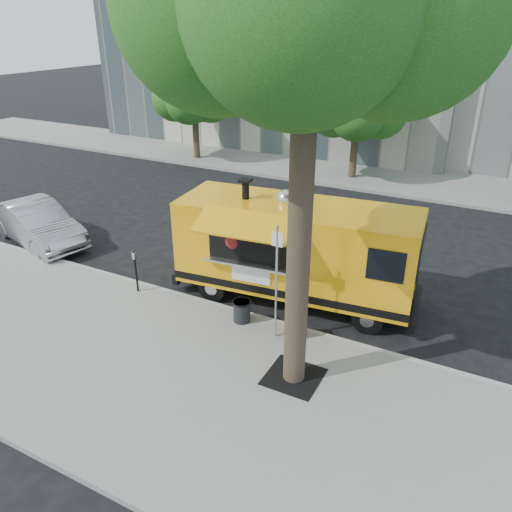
# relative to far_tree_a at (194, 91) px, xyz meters

# --- Properties ---
(ground) EXTENTS (120.00, 120.00, 0.00)m
(ground) POSITION_rel_far_tree_a_xyz_m (10.00, -12.30, -3.78)
(ground) COLOR black
(ground) RESTS_ON ground
(sidewalk) EXTENTS (60.00, 6.00, 0.15)m
(sidewalk) POSITION_rel_far_tree_a_xyz_m (10.00, -16.30, -3.70)
(sidewalk) COLOR gray
(sidewalk) RESTS_ON ground
(curb) EXTENTS (60.00, 0.14, 0.16)m
(curb) POSITION_rel_far_tree_a_xyz_m (10.00, -13.23, -3.70)
(curb) COLOR #999993
(curb) RESTS_ON ground
(far_sidewalk) EXTENTS (60.00, 5.00, 0.15)m
(far_sidewalk) POSITION_rel_far_tree_a_xyz_m (10.00, 1.20, -3.70)
(far_sidewalk) COLOR gray
(far_sidewalk) RESTS_ON ground
(tree_well) EXTENTS (1.20, 1.20, 0.02)m
(tree_well) POSITION_rel_far_tree_a_xyz_m (12.60, -15.10, -3.62)
(tree_well) COLOR black
(tree_well) RESTS_ON sidewalk
(far_tree_a) EXTENTS (3.42, 3.42, 5.36)m
(far_tree_a) POSITION_rel_far_tree_a_xyz_m (0.00, 0.00, 0.00)
(far_tree_a) COLOR #33261C
(far_tree_a) RESTS_ON far_sidewalk
(far_tree_b) EXTENTS (3.60, 3.60, 5.50)m
(far_tree_b) POSITION_rel_far_tree_a_xyz_m (9.00, 0.40, 0.06)
(far_tree_b) COLOR #33261C
(far_tree_b) RESTS_ON far_sidewalk
(sign_post) EXTENTS (0.28, 0.06, 3.00)m
(sign_post) POSITION_rel_far_tree_a_xyz_m (11.55, -13.85, -1.93)
(sign_post) COLOR silver
(sign_post) RESTS_ON sidewalk
(parking_meter) EXTENTS (0.11, 0.11, 1.33)m
(parking_meter) POSITION_rel_far_tree_a_xyz_m (7.00, -13.65, -2.79)
(parking_meter) COLOR black
(parking_meter) RESTS_ON sidewalk
(food_truck) EXTENTS (7.05, 3.70, 3.39)m
(food_truck) POSITION_rel_far_tree_a_xyz_m (11.11, -11.73, -2.18)
(food_truck) COLOR #FFA70D
(food_truck) RESTS_ON ground
(sedan) EXTENTS (4.81, 2.75, 1.50)m
(sedan) POSITION_rel_far_tree_a_xyz_m (1.39, -12.30, -3.03)
(sedan) COLOR #9EA0A5
(sedan) RESTS_ON ground
(trash_bin_left) EXTENTS (0.49, 0.49, 0.58)m
(trash_bin_left) POSITION_rel_far_tree_a_xyz_m (11.99, -13.60, -3.31)
(trash_bin_left) COLOR black
(trash_bin_left) RESTS_ON sidewalk
(trash_bin_right) EXTENTS (0.49, 0.49, 0.58)m
(trash_bin_right) POSITION_rel_far_tree_a_xyz_m (10.47, -13.63, -3.31)
(trash_bin_right) COLOR black
(trash_bin_right) RESTS_ON sidewalk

